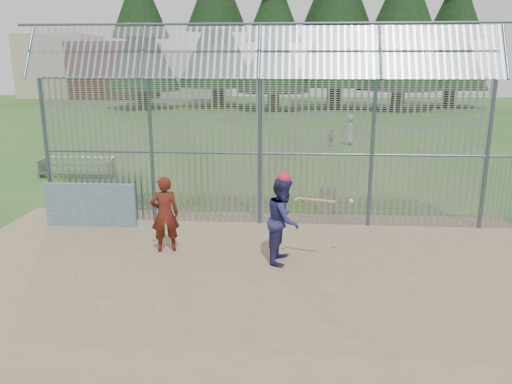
# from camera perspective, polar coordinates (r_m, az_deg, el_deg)

# --- Properties ---
(ground) EXTENTS (120.00, 120.00, 0.00)m
(ground) POSITION_cam_1_polar(r_m,az_deg,el_deg) (10.80, -0.78, -9.36)
(ground) COLOR #2D511E
(ground) RESTS_ON ground
(dirt_infield) EXTENTS (14.00, 10.00, 0.02)m
(dirt_infield) POSITION_cam_1_polar(r_m,az_deg,el_deg) (10.34, -1.02, -10.42)
(dirt_infield) COLOR #756047
(dirt_infield) RESTS_ON ground
(dugout_wall) EXTENTS (2.50, 0.12, 1.20)m
(dugout_wall) POSITION_cam_1_polar(r_m,az_deg,el_deg) (14.36, -18.36, -1.40)
(dugout_wall) COLOR #38566B
(dugout_wall) RESTS_ON dirt_infield
(batter) EXTENTS (0.86, 1.03, 1.93)m
(batter) POSITION_cam_1_polar(r_m,az_deg,el_deg) (11.14, 3.14, -3.20)
(batter) COLOR navy
(batter) RESTS_ON dirt_infield
(onlooker) EXTENTS (0.76, 0.61, 1.82)m
(onlooker) POSITION_cam_1_polar(r_m,az_deg,el_deg) (11.94, -10.38, -2.49)
(onlooker) COLOR maroon
(onlooker) RESTS_ON dirt_infield
(bg_kid_standing) EXTENTS (0.91, 0.67, 1.70)m
(bg_kid_standing) POSITION_cam_1_polar(r_m,az_deg,el_deg) (28.12, 10.59, 7.04)
(bg_kid_standing) COLOR gray
(bg_kid_standing) RESTS_ON ground
(bg_kid_seated) EXTENTS (0.57, 0.24, 0.96)m
(bg_kid_seated) POSITION_cam_1_polar(r_m,az_deg,el_deg) (27.29, 8.61, 6.12)
(bg_kid_seated) COLOR slate
(bg_kid_seated) RESTS_ON ground
(batting_gear) EXTENTS (1.69, 0.46, 0.70)m
(batting_gear) POSITION_cam_1_polar(r_m,az_deg,el_deg) (10.89, 3.79, 1.18)
(batting_gear) COLOR red
(batting_gear) RESTS_ON ground
(trash_can) EXTENTS (0.56, 0.56, 0.82)m
(trash_can) POSITION_cam_1_polar(r_m,az_deg,el_deg) (15.14, 8.04, -0.94)
(trash_can) COLOR gray
(trash_can) RESTS_ON ground
(bleacher) EXTENTS (3.00, 0.95, 0.72)m
(bleacher) POSITION_cam_1_polar(r_m,az_deg,el_deg) (21.07, -19.74, 2.79)
(bleacher) COLOR slate
(bleacher) RESTS_ON ground
(backstop_fence) EXTENTS (20.09, 0.81, 5.30)m
(backstop_fence) POSITION_cam_1_polar(r_m,az_deg,el_deg) (13.46, 8.19, 5.76)
(backstop_fence) COLOR #47566B
(backstop_fence) RESTS_ON ground
(distant_buildings) EXTENTS (26.50, 10.50, 8.00)m
(distant_buildings) POSITION_cam_1_polar(r_m,az_deg,el_deg) (70.56, -16.22, 13.29)
(distant_buildings) COLOR brown
(distant_buildings) RESTS_ON ground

